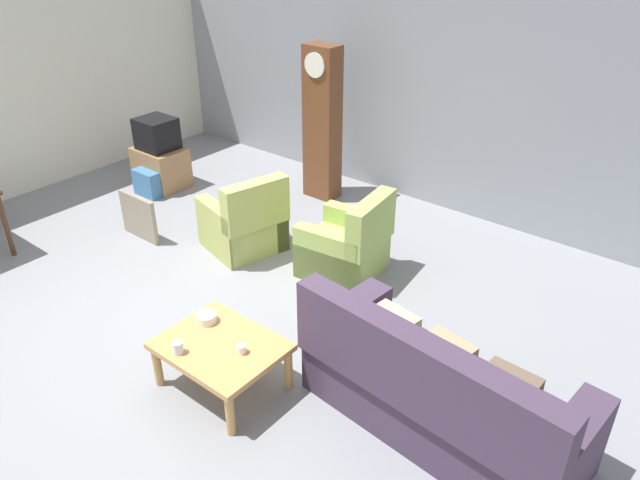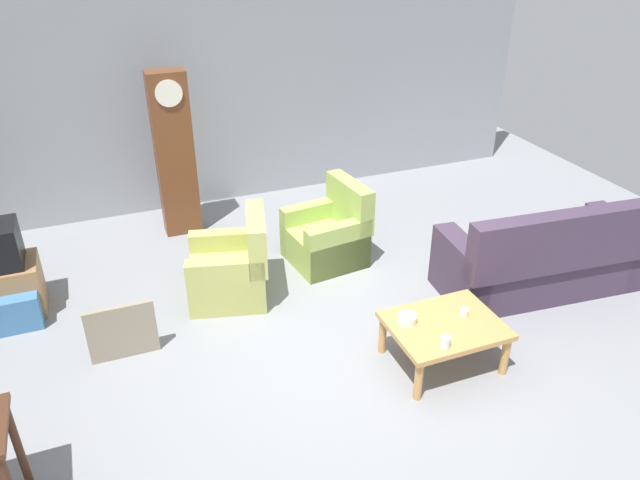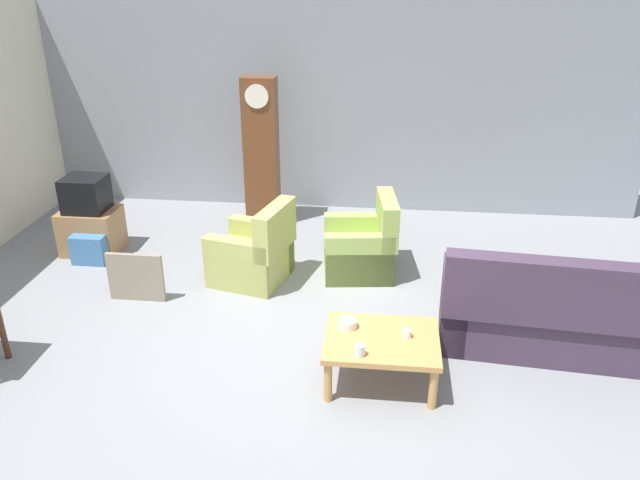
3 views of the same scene
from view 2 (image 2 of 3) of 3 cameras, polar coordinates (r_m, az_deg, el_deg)
name	(u,v)px [view 2 (image 2 of 3)]	position (r m, az deg, el deg)	size (l,w,h in m)	color
ground_plane	(341,343)	(5.73, 1.99, -9.69)	(10.40, 10.40, 0.00)	gray
garage_door_wall	(233,81)	(8.15, -8.18, 14.61)	(8.40, 0.16, 3.20)	gray
couch_floral	(543,260)	(6.70, 20.25, -1.75)	(2.17, 1.06, 1.04)	#423347
armchair_olive_near	(232,270)	(6.27, -8.30, -2.85)	(0.95, 0.93, 0.92)	tan
armchair_olive_far	(328,236)	(6.84, 0.80, 0.36)	(0.88, 0.85, 0.92)	#9DB857
coffee_table_wood	(444,329)	(5.40, 11.63, -8.19)	(0.96, 0.76, 0.43)	tan
grandfather_clock	(175,155)	(7.42, -13.53, 7.81)	(0.44, 0.30, 1.99)	brown
tv_stand_cabinet	(5,289)	(6.72, -27.52, -4.14)	(0.68, 0.52, 0.55)	#997047
framed_picture_leaning	(122,332)	(5.70, -18.12, -8.22)	(0.60, 0.05, 0.54)	gray
storage_box_blue	(19,306)	(6.59, -26.51, -5.55)	(0.41, 0.47, 0.35)	teal
cup_white_porcelain	(464,312)	(5.47, 13.39, -6.65)	(0.08, 0.08, 0.07)	white
cup_blue_rimmed	(445,342)	(5.08, 11.71, -9.38)	(0.08, 0.08, 0.10)	silver
bowl_white_stacked	(407,319)	(5.30, 8.19, -7.36)	(0.17, 0.17, 0.07)	white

